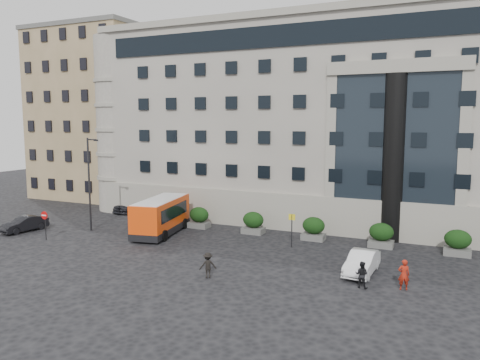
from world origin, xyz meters
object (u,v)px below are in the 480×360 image
(hedge_b, at_px, (253,223))
(minibus, at_px, (161,215))
(parked_car_c, at_px, (135,203))
(parked_car_d, at_px, (176,200))
(hedge_c, at_px, (314,228))
(parked_car_b, at_px, (24,224))
(pedestrian_c, at_px, (208,265))
(pedestrian_a, at_px, (404,275))
(hedge_d, at_px, (381,235))
(street_lamp, at_px, (90,180))
(hedge_e, at_px, (458,242))
(white_taxi, at_px, (362,263))
(pedestrian_b, at_px, (362,275))
(red_truck, at_px, (164,188))
(hedge_a, at_px, (199,217))
(no_entry_sign, at_px, (45,220))
(bus_stop_sign, at_px, (292,225))

(hedge_b, bearing_deg, minibus, -154.53)
(parked_car_c, height_order, parked_car_d, parked_car_c)
(hedge_c, distance_m, parked_car_b, 24.50)
(parked_car_b, distance_m, pedestrian_c, 20.40)
(parked_car_b, height_order, pedestrian_a, pedestrian_a)
(hedge_d, bearing_deg, street_lamp, -168.47)
(hedge_e, bearing_deg, white_taxi, -128.62)
(white_taxi, relative_size, pedestrian_b, 2.76)
(red_truck, distance_m, pedestrian_c, 28.34)
(hedge_a, height_order, minibus, minibus)
(pedestrian_a, bearing_deg, no_entry_sign, -16.61)
(white_taxi, height_order, pedestrian_c, pedestrian_c)
(no_entry_sign, bearing_deg, parked_car_b, 160.37)
(hedge_b, height_order, white_taxi, hedge_b)
(pedestrian_b, bearing_deg, bus_stop_sign, -40.54)
(hedge_a, height_order, red_truck, red_truck)
(pedestrian_a, bearing_deg, street_lamp, -25.45)
(hedge_b, height_order, no_entry_sign, no_entry_sign)
(hedge_c, xyz_separation_m, parked_car_c, (-20.44, 4.04, -0.15))
(hedge_e, bearing_deg, parked_car_b, -167.58)
(hedge_b, height_order, red_truck, red_truck)
(parked_car_c, relative_size, pedestrian_c, 3.41)
(parked_car_d, bearing_deg, red_truck, 140.23)
(parked_car_c, bearing_deg, hedge_a, -19.40)
(hedge_a, distance_m, pedestrian_c, 13.46)
(hedge_a, xyz_separation_m, hedge_e, (20.80, 0.00, 0.00))
(hedge_b, relative_size, parked_car_b, 0.47)
(parked_car_b, bearing_deg, red_truck, 92.15)
(hedge_b, bearing_deg, red_truck, 146.28)
(minibus, bearing_deg, hedge_d, 0.36)
(parked_car_d, bearing_deg, bus_stop_sign, -35.69)
(red_truck, bearing_deg, hedge_b, -35.28)
(bus_stop_sign, height_order, no_entry_sign, bus_stop_sign)
(parked_car_b, distance_m, pedestrian_a, 30.97)
(hedge_e, distance_m, parked_car_c, 31.10)
(parked_car_b, height_order, pedestrian_b, pedestrian_b)
(hedge_d, height_order, pedestrian_c, hedge_d)
(street_lamp, height_order, no_entry_sign, street_lamp)
(hedge_d, xyz_separation_m, white_taxi, (-0.23, -6.80, -0.23))
(parked_car_d, xyz_separation_m, pedestrian_b, (23.29, -17.54, 0.05))
(hedge_d, distance_m, street_lamp, 24.27)
(no_entry_sign, distance_m, parked_car_c, 12.95)
(bus_stop_sign, bearing_deg, minibus, -177.37)
(hedge_e, distance_m, pedestrian_b, 10.60)
(bus_stop_sign, bearing_deg, pedestrian_c, -105.76)
(bus_stop_sign, relative_size, pedestrian_b, 1.64)
(parked_car_d, bearing_deg, street_lamp, -94.72)
(minibus, xyz_separation_m, pedestrian_b, (17.55, -6.02, -0.86))
(no_entry_sign, distance_m, parked_car_b, 4.30)
(no_entry_sign, distance_m, parked_car_d, 17.13)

